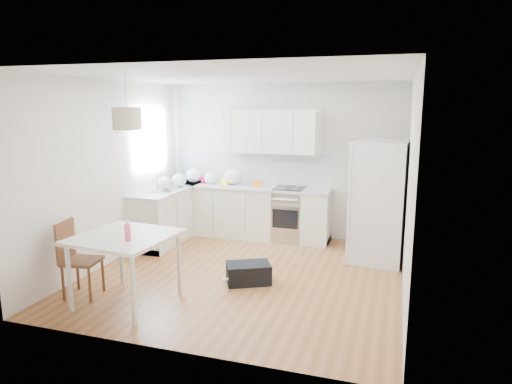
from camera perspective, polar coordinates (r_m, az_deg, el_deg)
floor at (r=6.47m, az=-1.38°, el=-10.28°), size 4.20×4.20×0.00m
ceiling at (r=6.04m, az=-1.50°, el=14.33°), size 4.20×4.20×0.00m
wall_back at (r=8.11m, az=3.38°, el=3.90°), size 4.20×0.00×4.20m
wall_left at (r=7.07m, az=-17.77°, el=2.35°), size 0.00×4.20×4.20m
wall_right at (r=5.79m, az=18.62°, el=0.50°), size 0.00×4.20×4.20m
window_glassblock at (r=7.98m, az=-13.12°, el=6.41°), size 0.02×1.00×1.00m
cabinets_back at (r=8.15m, az=-1.30°, el=-2.54°), size 3.00×0.60×0.88m
cabinets_left at (r=8.09m, az=-10.77°, el=-2.85°), size 0.60×1.80×0.88m
counter_back at (r=8.06m, az=-1.32°, el=0.64°), size 3.02×0.64×0.04m
counter_left at (r=7.99m, az=-10.89°, el=0.35°), size 0.64×1.82×0.04m
backsplash_back at (r=8.29m, az=-0.67°, el=3.10°), size 3.00×0.01×0.58m
backsplash_left at (r=8.09m, az=-12.81°, el=2.63°), size 0.01×1.80×0.58m
upper_cabinets at (r=7.94m, az=2.08°, el=7.57°), size 1.70×0.32×0.75m
range_oven at (r=7.94m, az=4.18°, el=-2.94°), size 0.50×0.61×0.88m
sink at (r=7.95m, az=-11.07°, el=0.40°), size 0.50×0.80×0.16m
refrigerator at (r=7.08m, az=15.24°, el=-1.13°), size 0.94×0.97×1.82m
dining_table at (r=5.58m, az=-16.05°, el=-6.16°), size 1.16×1.16×0.84m
dining_chair at (r=6.03m, az=-20.92°, el=-7.85°), size 0.46×0.46×0.95m
drink_bottle at (r=5.30m, az=-15.78°, el=-4.69°), size 0.09×0.09×0.23m
gym_bag at (r=6.16m, az=-0.95°, el=-10.10°), size 0.68×0.59×0.26m
pendant_lamp at (r=5.47m, az=-15.82°, el=8.83°), size 0.42×0.42×0.26m
grocery_bag_a at (r=8.45m, az=-7.82°, el=2.07°), size 0.29×0.25×0.26m
grocery_bag_b at (r=8.26m, az=-5.66°, el=1.75°), size 0.24×0.21×0.22m
grocery_bag_c at (r=8.18m, az=-2.93°, el=1.93°), size 0.31×0.27×0.28m
grocery_bag_d at (r=8.11m, az=-9.57°, el=1.50°), size 0.25×0.21×0.23m
grocery_bag_e at (r=7.81m, az=-11.30°, el=1.10°), size 0.25×0.22×0.23m
snack_orange at (r=7.98m, az=0.21°, el=1.07°), size 0.17×0.12×0.11m
snack_yellow at (r=8.18m, az=-3.86°, el=1.28°), size 0.16×0.11×0.10m
snack_red at (r=8.40m, az=-6.29°, el=1.55°), size 0.20×0.19×0.12m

